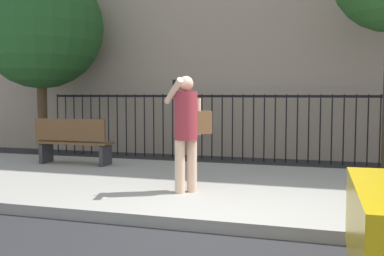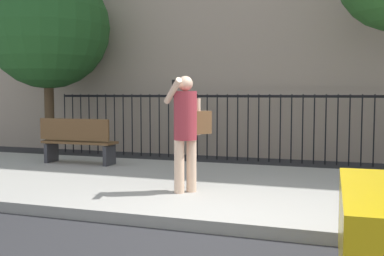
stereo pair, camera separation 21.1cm
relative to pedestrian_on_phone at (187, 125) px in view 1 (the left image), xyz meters
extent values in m
plane|color=#28282B|center=(0.84, -1.41, -1.15)|extent=(60.00, 60.00, 0.00)
cube|color=#9E9B93|center=(0.84, 0.79, -1.08)|extent=(28.00, 4.40, 0.15)
cube|color=black|center=(0.84, 4.49, 0.40)|extent=(12.00, 0.04, 0.06)
cylinder|color=black|center=(-5.16, 4.49, -0.35)|extent=(0.03, 0.03, 1.60)
cylinder|color=black|center=(-4.91, 4.49, -0.35)|extent=(0.03, 0.03, 1.60)
cylinder|color=black|center=(-4.65, 4.49, -0.35)|extent=(0.03, 0.03, 1.60)
cylinder|color=black|center=(-4.40, 4.49, -0.35)|extent=(0.03, 0.03, 1.60)
cylinder|color=black|center=(-4.14, 4.49, -0.35)|extent=(0.03, 0.03, 1.60)
cylinder|color=black|center=(-3.89, 4.49, -0.35)|extent=(0.03, 0.03, 1.60)
cylinder|color=black|center=(-3.63, 4.49, -0.35)|extent=(0.03, 0.03, 1.60)
cylinder|color=black|center=(-3.38, 4.49, -0.35)|extent=(0.03, 0.03, 1.60)
cylinder|color=black|center=(-3.12, 4.49, -0.35)|extent=(0.03, 0.03, 1.60)
cylinder|color=black|center=(-2.87, 4.49, -0.35)|extent=(0.03, 0.03, 1.60)
cylinder|color=black|center=(-2.61, 4.49, -0.35)|extent=(0.03, 0.03, 1.60)
cylinder|color=black|center=(-2.35, 4.49, -0.35)|extent=(0.03, 0.03, 1.60)
cylinder|color=black|center=(-2.10, 4.49, -0.35)|extent=(0.03, 0.03, 1.60)
cylinder|color=black|center=(-1.84, 4.49, -0.35)|extent=(0.03, 0.03, 1.60)
cylinder|color=black|center=(-1.59, 4.49, -0.35)|extent=(0.03, 0.03, 1.60)
cylinder|color=black|center=(-1.33, 4.49, -0.35)|extent=(0.03, 0.03, 1.60)
cylinder|color=black|center=(-1.08, 4.49, -0.35)|extent=(0.03, 0.03, 1.60)
cylinder|color=black|center=(-0.82, 4.49, -0.35)|extent=(0.03, 0.03, 1.60)
cylinder|color=black|center=(-0.57, 4.49, -0.35)|extent=(0.03, 0.03, 1.60)
cylinder|color=black|center=(-0.31, 4.49, -0.35)|extent=(0.03, 0.03, 1.60)
cylinder|color=black|center=(-0.06, 4.49, -0.35)|extent=(0.03, 0.03, 1.60)
cylinder|color=black|center=(0.20, 4.49, -0.35)|extent=(0.03, 0.03, 1.60)
cylinder|color=black|center=(0.45, 4.49, -0.35)|extent=(0.03, 0.03, 1.60)
cylinder|color=black|center=(0.71, 4.49, -0.35)|extent=(0.03, 0.03, 1.60)
cylinder|color=black|center=(0.96, 4.49, -0.35)|extent=(0.03, 0.03, 1.60)
cylinder|color=black|center=(1.22, 4.49, -0.35)|extent=(0.03, 0.03, 1.60)
cylinder|color=black|center=(1.48, 4.49, -0.35)|extent=(0.03, 0.03, 1.60)
cylinder|color=black|center=(1.73, 4.49, -0.35)|extent=(0.03, 0.03, 1.60)
cylinder|color=black|center=(1.99, 4.49, -0.35)|extent=(0.03, 0.03, 1.60)
cylinder|color=black|center=(2.24, 4.49, -0.35)|extent=(0.03, 0.03, 1.60)
cylinder|color=black|center=(2.50, 4.49, -0.35)|extent=(0.03, 0.03, 1.60)
cylinder|color=black|center=(2.75, 4.49, -0.35)|extent=(0.03, 0.03, 1.60)
cylinder|color=black|center=(3.01, 4.49, -0.35)|extent=(0.03, 0.03, 1.60)
cylinder|color=beige|center=(-0.09, -0.09, -0.61)|extent=(0.15, 0.15, 0.78)
cylinder|color=beige|center=(0.05, 0.05, -0.61)|extent=(0.15, 0.15, 0.78)
cylinder|color=#992D38|center=(-0.02, -0.02, 0.14)|extent=(0.48, 0.48, 0.72)
sphere|color=beige|center=(-0.02, -0.02, 0.61)|extent=(0.22, 0.22, 0.22)
cylinder|color=beige|center=(-0.16, -0.16, 0.50)|extent=(0.42, 0.42, 0.39)
cylinder|color=beige|center=(0.12, 0.12, 0.12)|extent=(0.09, 0.09, 0.55)
cube|color=black|center=(-0.17, -0.08, 0.59)|extent=(0.06, 0.06, 0.15)
cube|color=brown|center=(0.17, 0.17, 0.03)|extent=(0.31, 0.31, 0.34)
cube|color=brown|center=(-3.08, 1.95, -0.55)|extent=(1.60, 0.45, 0.05)
cube|color=brown|center=(-3.08, 1.76, -0.27)|extent=(1.60, 0.06, 0.44)
cube|color=#333338|center=(-3.78, 1.95, -0.80)|extent=(0.08, 0.41, 0.40)
cube|color=#333338|center=(-2.38, 1.95, -0.80)|extent=(0.08, 0.41, 0.40)
cylinder|color=#4C3823|center=(-5.06, 3.67, 0.07)|extent=(0.24, 0.24, 2.44)
sphere|color=#235623|center=(-5.06, 3.67, 2.15)|extent=(3.13, 3.13, 3.13)
camera|label=1|loc=(2.11, -6.53, 0.46)|focal=43.78mm
camera|label=2|loc=(2.31, -6.47, 0.46)|focal=43.78mm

